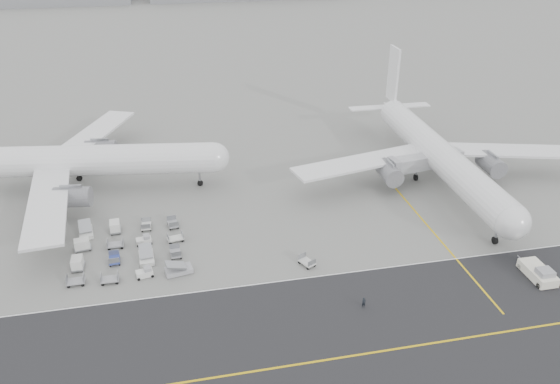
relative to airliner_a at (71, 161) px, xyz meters
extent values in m
plane|color=gray|center=(28.33, -33.25, -5.74)|extent=(700.00, 700.00, 0.00)
cube|color=#252527|center=(33.33, -51.25, -5.73)|extent=(220.00, 32.00, 0.02)
cube|color=gold|center=(33.33, -51.25, -5.71)|extent=(220.00, 0.30, 0.01)
cube|color=silver|center=(33.33, -35.45, -5.71)|extent=(220.00, 0.25, 0.01)
cube|color=gold|center=(58.33, -28.25, -5.72)|extent=(0.30, 40.00, 0.01)
cylinder|color=silver|center=(1.44, -0.22, 0.02)|extent=(49.27, 12.88, 5.61)
sphere|color=silver|center=(25.65, -3.88, 0.02)|extent=(5.50, 5.50, 5.50)
cube|color=silver|center=(-1.96, -14.66, -0.68)|extent=(8.47, 27.32, 0.45)
cube|color=silver|center=(2.47, 14.58, -0.68)|extent=(15.85, 27.11, 0.45)
cylinder|color=slate|center=(1.10, -10.44, -2.09)|extent=(6.43, 4.34, 3.48)
cylinder|color=slate|center=(4.14, 9.64, -2.09)|extent=(6.43, 4.34, 3.48)
cylinder|color=black|center=(22.70, -3.44, -5.21)|extent=(1.12, 0.65, 1.06)
cylinder|color=black|center=(-0.84, -3.28, -5.21)|extent=(1.12, 0.65, 1.06)
cylinder|color=black|center=(0.17, 3.38, -5.21)|extent=(1.12, 0.65, 1.06)
cylinder|color=gray|center=(22.70, -3.44, -3.73)|extent=(0.36, 0.36, 2.95)
cylinder|color=silver|center=(66.71, -11.54, -0.02)|extent=(6.77, 48.77, 5.58)
sphere|color=silver|center=(66.11, -35.85, -0.02)|extent=(5.46, 5.46, 5.46)
cone|color=silver|center=(67.34, 13.96, 0.40)|extent=(5.25, 9.61, 5.02)
cube|color=silver|center=(67.36, 14.55, 8.11)|extent=(0.63, 5.35, 11.86)
cube|color=silver|center=(62.47, 14.97, 0.54)|extent=(8.96, 2.89, 0.25)
cube|color=silver|center=(72.26, 14.73, 0.54)|extent=(8.96, 2.89, 0.25)
cube|color=silver|center=(52.07, -9.99, -0.72)|extent=(27.35, 11.61, 0.45)
cube|color=silver|center=(81.42, -10.72, -0.72)|extent=(27.31, 12.81, 0.45)
cylinder|color=slate|center=(56.60, -12.48, -2.11)|extent=(3.60, 6.02, 3.46)
cylinder|color=slate|center=(76.77, -12.97, -2.11)|extent=(3.60, 6.02, 3.46)
cylinder|color=black|center=(66.19, -32.89, -5.13)|extent=(0.53, 1.22, 1.21)
cylinder|color=black|center=(63.41, -9.68, -5.13)|extent=(0.53, 1.22, 1.21)
cylinder|color=black|center=(70.10, -9.84, -5.13)|extent=(0.53, 1.22, 1.21)
cylinder|color=gray|center=(66.19, -32.89, -3.67)|extent=(0.36, 0.36, 2.93)
cube|color=white|center=(67.33, -42.05, -4.93)|extent=(2.89, 5.91, 1.33)
cube|color=#98989D|center=(67.32, -43.38, -3.93)|extent=(2.10, 1.91, 0.85)
cylinder|color=gray|center=(67.36, -38.44, -5.26)|extent=(0.17, 2.47, 0.15)
cylinder|color=black|center=(66.08, -44.32, -5.31)|extent=(0.39, 0.86, 0.85)
cylinder|color=black|center=(68.55, -44.33, -5.31)|extent=(0.39, 0.86, 0.85)
cylinder|color=black|center=(66.12, -39.76, -5.31)|extent=(0.39, 0.86, 0.85)
cylinder|color=black|center=(68.58, -39.78, -5.31)|extent=(0.39, 0.86, 0.85)
cylinder|color=gray|center=(71.31, -9.80, -3.78)|extent=(1.57, 1.57, 3.92)
cube|color=#98989D|center=(71.31, -9.80, -5.39)|extent=(2.92, 2.92, 0.69)
cube|color=#B2B2B7|center=(64.53, -10.88, -1.23)|extent=(14.95, 5.03, 2.55)
cube|color=#98989D|center=(57.57, -12.00, -1.23)|extent=(1.66, 3.28, 2.94)
cylinder|color=black|center=(72.20, -8.56, -5.44)|extent=(0.38, 0.63, 0.59)
imported|color=black|center=(40.97, -43.19, -4.96)|extent=(0.61, 0.45, 1.56)
camera|label=1|loc=(18.64, -96.13, 41.30)|focal=35.00mm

